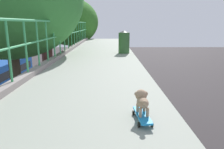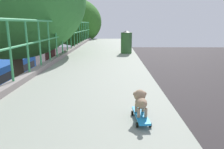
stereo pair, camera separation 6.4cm
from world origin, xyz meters
TOP-DOWN VIEW (x-y plane):
  - city_bus at (-8.79, 17.02)m, footprint 2.54×11.97m
  - roadside_tree_far at (-2.04, 10.58)m, footprint 4.06×4.06m
  - roadside_tree_farthest at (-1.75, 16.28)m, footprint 4.63×4.63m
  - toy_skateboard at (1.98, 0.94)m, footprint 0.21×0.53m
  - small_dog at (1.98, 0.98)m, footprint 0.17×0.34m
  - litter_bin at (2.13, 7.14)m, footprint 0.45×0.45m

SIDE VIEW (x-z plane):
  - city_bus at x=-8.79m, z-range 0.22..3.33m
  - toy_skateboard at x=1.98m, z-range 5.50..5.58m
  - small_dog at x=1.98m, z-range 5.59..5.87m
  - litter_bin at x=2.13m, z-range 5.48..6.39m
  - roadside_tree_farthest at x=-1.75m, z-range 2.39..11.07m
  - roadside_tree_far at x=-2.04m, z-range 2.74..11.63m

